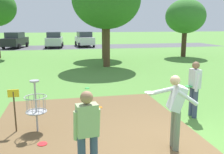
# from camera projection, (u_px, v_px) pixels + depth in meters

# --- Properties ---
(ground_plane) EXTENTS (160.00, 160.00, 0.00)m
(ground_plane) POSITION_uv_depth(u_px,v_px,m) (183.00, 149.00, 5.69)
(ground_plane) COLOR #518438
(dirt_tee_pad) EXTENTS (5.28, 5.13, 0.01)m
(dirt_tee_pad) POSITION_uv_depth(u_px,v_px,m) (91.00, 123.00, 7.16)
(dirt_tee_pad) COLOR brown
(dirt_tee_pad) RESTS_ON ground
(disc_golf_basket) EXTENTS (0.98, 0.58, 1.39)m
(disc_golf_basket) POSITION_uv_depth(u_px,v_px,m) (34.00, 104.00, 6.46)
(disc_golf_basket) COLOR #9E9EA3
(disc_golf_basket) RESTS_ON ground
(player_foreground_watching) EXTENTS (1.06, 0.62, 1.71)m
(player_foreground_watching) POSITION_uv_depth(u_px,v_px,m) (176.00, 107.00, 5.52)
(player_foreground_watching) COLOR slate
(player_foreground_watching) RESTS_ON ground
(player_waiting_left) EXTENTS (0.49, 0.42, 1.71)m
(player_waiting_left) POSITION_uv_depth(u_px,v_px,m) (87.00, 133.00, 4.27)
(player_waiting_left) COLOR #384260
(player_waiting_left) RESTS_ON ground
(player_waiting_right) EXTENTS (0.40, 0.47, 1.71)m
(player_waiting_right) POSITION_uv_depth(u_px,v_px,m) (194.00, 86.00, 7.47)
(player_waiting_right) COLOR #384260
(player_waiting_right) RESTS_ON ground
(frisbee_far_left) EXTENTS (0.20, 0.20, 0.02)m
(frisbee_far_left) POSITION_uv_depth(u_px,v_px,m) (87.00, 88.00, 10.99)
(frisbee_far_left) COLOR green
(frisbee_far_left) RESTS_ON ground
(frisbee_scattered_a) EXTENTS (0.23, 0.23, 0.02)m
(frisbee_scattered_a) POSITION_uv_depth(u_px,v_px,m) (42.00, 144.00, 5.89)
(frisbee_scattered_a) COLOR red
(frisbee_scattered_a) RESTS_ON ground
(frisbee_scattered_b) EXTENTS (0.20, 0.20, 0.02)m
(frisbee_scattered_b) POSITION_uv_depth(u_px,v_px,m) (99.00, 107.00, 8.45)
(frisbee_scattered_b) COLOR orange
(frisbee_scattered_b) RESTS_ON ground
(tree_near_right) EXTENTS (3.59, 3.59, 5.52)m
(tree_near_right) POSITION_uv_depth(u_px,v_px,m) (104.00, 9.00, 19.75)
(tree_near_right) COLOR #422D1E
(tree_near_right) RESTS_ON ground
(tree_mid_center) EXTENTS (4.40, 4.40, 6.19)m
(tree_mid_center) POSITION_uv_depth(u_px,v_px,m) (106.00, 0.00, 15.76)
(tree_mid_center) COLOR #4C3823
(tree_mid_center) RESTS_ON ground
(tree_mid_right) EXTENTS (3.35, 3.35, 4.85)m
(tree_mid_right) POSITION_uv_depth(u_px,v_px,m) (185.00, 17.00, 20.97)
(tree_mid_right) COLOR #422D1E
(tree_mid_right) RESTS_ON ground
(parking_lot_strip) EXTENTS (36.00, 6.00, 0.01)m
(parking_lot_strip) POSITION_uv_depth(u_px,v_px,m) (81.00, 47.00, 30.89)
(parking_lot_strip) COLOR #4C4C51
(parking_lot_strip) RESTS_ON ground
(parked_car_leftmost) EXTENTS (2.65, 4.49, 1.84)m
(parked_car_leftmost) POSITION_uv_depth(u_px,v_px,m) (15.00, 40.00, 29.16)
(parked_car_leftmost) COLOR black
(parked_car_leftmost) RESTS_ON ground
(parked_car_center_left) EXTENTS (2.18, 4.31, 1.84)m
(parked_car_center_left) POSITION_uv_depth(u_px,v_px,m) (54.00, 40.00, 29.97)
(parked_car_center_left) COLOR #B2B7BC
(parked_car_center_left) RESTS_ON ground
(parked_car_center_right) EXTENTS (2.26, 4.35, 1.84)m
(parked_car_center_right) POSITION_uv_depth(u_px,v_px,m) (84.00, 39.00, 31.13)
(parked_car_center_right) COLOR silver
(parked_car_center_right) RESTS_ON ground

